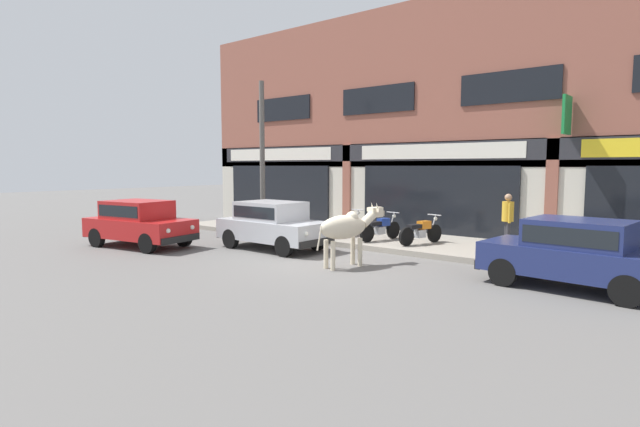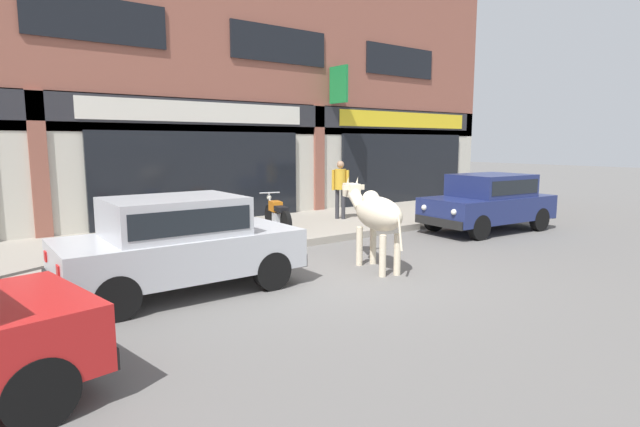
{
  "view_description": "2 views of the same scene",
  "coord_description": "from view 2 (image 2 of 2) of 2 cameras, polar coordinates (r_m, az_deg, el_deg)",
  "views": [
    {
      "loc": [
        7.95,
        -10.13,
        2.55
      ],
      "look_at": [
        -1.17,
        1.0,
        1.17
      ],
      "focal_mm": 28.0,
      "sensor_mm": 36.0,
      "label": 1
    },
    {
      "loc": [
        -5.5,
        -6.51,
        2.26
      ],
      "look_at": [
        0.15,
        1.0,
        0.92
      ],
      "focal_mm": 28.0,
      "sensor_mm": 36.0,
      "label": 2
    }
  ],
  "objects": [
    {
      "name": "car_2",
      "position": [
        7.8,
        -15.83,
        -2.88
      ],
      "size": [
        3.63,
        1.65,
        1.46
      ],
      "color": "black",
      "rests_on": "ground"
    },
    {
      "name": "car_0",
      "position": [
        13.5,
        18.75,
        1.52
      ],
      "size": [
        3.71,
        1.87,
        1.46
      ],
      "color": "black",
      "rests_on": "ground"
    },
    {
      "name": "ground_plane",
      "position": [
        8.82,
        3.14,
        -6.76
      ],
      "size": [
        90.0,
        90.0,
        0.0
      ],
      "primitive_type": "plane",
      "color": "#605E5B"
    },
    {
      "name": "cow",
      "position": [
        8.94,
        6.36,
        -0.02
      ],
      "size": [
        0.91,
        2.11,
        1.61
      ],
      "color": "beige",
      "rests_on": "ground"
    },
    {
      "name": "motorcycle_2",
      "position": [
        11.94,
        -4.9,
        -0.15
      ],
      "size": [
        0.69,
        1.78,
        0.88
      ],
      "color": "black",
      "rests_on": "sidewalk"
    },
    {
      "name": "shop_building",
      "position": [
        13.98,
        -13.97,
        14.87
      ],
      "size": [
        23.0,
        1.4,
        8.37
      ],
      "color": "#8E5142",
      "rests_on": "ground"
    },
    {
      "name": "pedestrian",
      "position": [
        13.74,
        2.34,
        3.46
      ],
      "size": [
        0.32,
        0.43,
        1.6
      ],
      "color": "#2D2D33",
      "rests_on": "sidewalk"
    },
    {
      "name": "sidewalk",
      "position": [
        12.13,
        -9.38,
        -2.34
      ],
      "size": [
        19.0,
        3.77,
        0.16
      ],
      "primitive_type": "cube",
      "color": "gray",
      "rests_on": "ground"
    },
    {
      "name": "motorcycle_1",
      "position": [
        11.17,
        -10.54,
        -0.83
      ],
      "size": [
        0.59,
        1.8,
        0.88
      ],
      "color": "black",
      "rests_on": "sidewalk"
    },
    {
      "name": "motorcycle_0",
      "position": [
        10.72,
        -17.46,
        -1.45
      ],
      "size": [
        0.52,
        1.81,
        0.88
      ],
      "color": "black",
      "rests_on": "sidewalk"
    }
  ]
}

